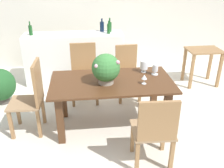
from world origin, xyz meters
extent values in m
plane|color=silver|center=(0.00, 0.00, 0.00)|extent=(7.04, 7.04, 0.00)
cube|color=beige|center=(0.00, 2.60, 1.30)|extent=(6.40, 0.10, 2.60)
cube|color=#4C2D19|center=(0.00, -0.03, 0.72)|extent=(1.70, 0.91, 0.03)
cube|color=#4C2D19|center=(-0.72, -0.35, 0.35)|extent=(0.09, 0.09, 0.70)
cube|color=#4C2D19|center=(0.72, -0.35, 0.35)|extent=(0.09, 0.09, 0.70)
cube|color=#4C2D19|center=(-0.72, 0.30, 0.35)|extent=(0.09, 0.09, 0.70)
cube|color=#4C2D19|center=(0.72, 0.30, 0.35)|extent=(0.09, 0.09, 0.70)
cube|color=olive|center=(-0.58, 0.58, 0.22)|extent=(0.04, 0.04, 0.45)
cube|color=olive|center=(-0.18, 0.59, 0.22)|extent=(0.04, 0.04, 0.45)
cube|color=olive|center=(-0.58, 0.98, 0.22)|extent=(0.04, 0.04, 0.45)
cube|color=olive|center=(-0.18, 0.99, 0.22)|extent=(0.04, 0.04, 0.45)
cube|color=#987855|center=(-0.38, 0.79, 0.46)|extent=(0.48, 0.47, 0.03)
cube|color=olive|center=(-0.38, 1.00, 0.73)|extent=(0.44, 0.04, 0.52)
cube|color=olive|center=(-1.39, 0.16, 0.22)|extent=(0.05, 0.05, 0.45)
cube|color=olive|center=(-1.40, -0.20, 0.22)|extent=(0.05, 0.05, 0.45)
cube|color=olive|center=(-1.01, 0.15, 0.22)|extent=(0.05, 0.05, 0.45)
cube|color=olive|center=(-1.03, -0.22, 0.22)|extent=(0.05, 0.05, 0.45)
cube|color=#987855|center=(-1.21, -0.03, 0.46)|extent=(0.46, 0.45, 0.03)
cube|color=olive|center=(-1.00, -0.04, 0.76)|extent=(0.05, 0.40, 0.58)
cube|color=olive|center=(0.22, 0.59, 0.22)|extent=(0.05, 0.05, 0.45)
cube|color=olive|center=(0.56, 0.61, 0.22)|extent=(0.05, 0.05, 0.45)
cube|color=olive|center=(0.20, 0.96, 0.22)|extent=(0.05, 0.05, 0.45)
cube|color=olive|center=(0.55, 0.98, 0.22)|extent=(0.05, 0.05, 0.45)
cube|color=#987855|center=(0.38, 0.79, 0.46)|extent=(0.44, 0.46, 0.03)
cube|color=olive|center=(0.37, 0.99, 0.70)|extent=(0.39, 0.06, 0.46)
cube|color=olive|center=(0.59, -0.67, 0.22)|extent=(0.05, 0.05, 0.45)
cube|color=olive|center=(0.19, -0.65, 0.22)|extent=(0.05, 0.05, 0.45)
cube|color=olive|center=(0.57, -1.04, 0.22)|extent=(0.05, 0.05, 0.45)
cube|color=olive|center=(0.18, -1.02, 0.22)|extent=(0.05, 0.05, 0.45)
cube|color=#987855|center=(0.38, -0.84, 0.46)|extent=(0.49, 0.46, 0.03)
cube|color=olive|center=(0.37, -1.04, 0.71)|extent=(0.43, 0.06, 0.48)
cylinder|color=gray|center=(-0.09, -0.09, 0.77)|extent=(0.21, 0.21, 0.08)
sphere|color=#387538|center=(-0.09, -0.09, 0.96)|extent=(0.38, 0.38, 0.38)
sphere|color=#DB9EB2|center=(-0.09, -0.20, 1.05)|extent=(0.04, 0.04, 0.04)
sphere|color=#DB9EB2|center=(0.08, -0.03, 1.00)|extent=(0.05, 0.05, 0.05)
sphere|color=#DB9EB2|center=(0.06, -0.17, 1.06)|extent=(0.05, 0.05, 0.05)
sphere|color=#DB9EB2|center=(-0.22, -0.20, 1.03)|extent=(0.05, 0.05, 0.05)
sphere|color=#DB9EB2|center=(0.02, 0.03, 0.94)|extent=(0.05, 0.05, 0.05)
cylinder|color=silver|center=(0.65, 0.12, 0.74)|extent=(0.10, 0.10, 0.01)
cylinder|color=silver|center=(0.65, 0.12, 0.76)|extent=(0.02, 0.02, 0.04)
cylinder|color=silver|center=(0.65, 0.12, 0.84)|extent=(0.08, 0.08, 0.10)
cylinder|color=silver|center=(0.51, 0.23, 0.74)|extent=(0.08, 0.08, 0.01)
cylinder|color=silver|center=(0.51, 0.23, 0.76)|extent=(0.03, 0.03, 0.04)
cylinder|color=silver|center=(0.51, 0.23, 0.85)|extent=(0.12, 0.12, 0.12)
cylinder|color=silver|center=(0.42, -0.17, 0.73)|extent=(0.06, 0.06, 0.00)
cylinder|color=silver|center=(0.42, -0.17, 0.77)|extent=(0.01, 0.01, 0.07)
cone|color=silver|center=(0.42, -0.17, 0.83)|extent=(0.08, 0.08, 0.06)
cube|color=white|center=(-0.56, 1.68, 0.49)|extent=(1.93, 0.53, 0.98)
cylinder|color=#194C1E|center=(0.17, 1.79, 1.07)|extent=(0.07, 0.07, 0.18)
cylinder|color=#194C1E|center=(0.17, 1.79, 1.20)|extent=(0.03, 0.03, 0.09)
cylinder|color=#0F1E38|center=(0.01, 1.82, 1.07)|extent=(0.08, 0.08, 0.19)
cylinder|color=#0F1E38|center=(0.01, 1.82, 1.20)|extent=(0.03, 0.03, 0.07)
cylinder|color=#194C1E|center=(-1.35, 1.68, 1.07)|extent=(0.07, 0.07, 0.18)
cylinder|color=#194C1E|center=(-1.35, 1.68, 1.20)|extent=(0.02, 0.02, 0.08)
cylinder|color=#194C1E|center=(0.13, 1.63, 1.07)|extent=(0.06, 0.06, 0.19)
cylinder|color=#194C1E|center=(0.13, 1.63, 1.19)|extent=(0.02, 0.02, 0.06)
cube|color=olive|center=(1.93, 1.21, 0.71)|extent=(0.64, 0.47, 0.02)
cube|color=olive|center=(1.65, 1.02, 0.35)|extent=(0.05, 0.05, 0.70)
cube|color=olive|center=(2.21, 1.02, 0.35)|extent=(0.05, 0.05, 0.70)
cube|color=olive|center=(1.65, 1.41, 0.35)|extent=(0.05, 0.05, 0.70)
cube|color=olive|center=(2.21, 1.41, 0.35)|extent=(0.05, 0.05, 0.70)
cylinder|color=#423D38|center=(-1.81, 0.86, 0.07)|extent=(0.21, 0.21, 0.14)
ellipsoid|color=#235628|center=(-1.81, 0.86, 0.35)|extent=(0.50, 0.50, 0.56)
camera|label=1|loc=(-0.36, -3.17, 2.20)|focal=40.23mm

